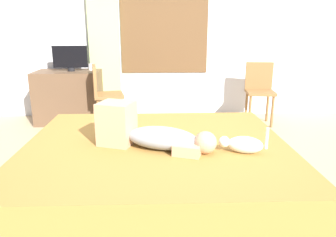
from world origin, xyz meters
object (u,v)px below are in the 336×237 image
Objects in this scene: chair_by_desk at (103,92)px; person_lying at (150,133)px; cat at (243,144)px; tv_monitor at (70,58)px; cup at (91,67)px; bed at (157,168)px; chair_spare at (259,88)px; desk at (69,97)px.

person_lying is at bearing -70.66° from chair_by_desk.
tv_monitor is at bearing 127.72° from cat.
cup reaches higher than person_lying.
person_lying is (-0.05, -0.08, 0.33)m from bed.
bed is 2.54× the size of chair_spare.
person_lying is 0.71m from cat.
cup is 0.57m from chair_by_desk.
person_lying is 1.08× the size of chair_by_desk.
cat is 2.43m from chair_by_desk.
cat is at bearing -52.28° from tv_monitor.
cat is 0.39× the size of desk.
cup is at bearing 174.13° from chair_spare.
chair_spare is (0.82, 2.22, 0.00)m from cat.
tv_monitor reaches higher than bed.
person_lying is 2.67× the size of cat.
tv_monitor is at bearing 0.00° from desk.
tv_monitor is 0.73m from chair_by_desk.
bed is 0.74m from cat.
cup reaches higher than desk.
cup reaches higher than bed.
bed is 2.35× the size of person_lying.
tv_monitor reaches higher than desk.
cup is at bearing 110.74° from person_lying.
person_lying is 10.41× the size of cup.
bed is 2.55m from tv_monitor.
cup is (0.33, 0.09, 0.41)m from desk.
desk is at bearing 118.38° from person_lying.
cup is (0.26, 0.09, -0.14)m from tv_monitor.
cup is at bearing 116.34° from chair_by_desk.
tv_monitor reaches higher than cup.
cup is 2.42m from chair_spare.
tv_monitor is 0.56× the size of chair_spare.
tv_monitor is at bearing -160.70° from cup.
cup is (-0.88, 2.32, 0.23)m from person_lying.
tv_monitor reaches higher than chair_spare.
tv_monitor is (-1.14, 2.23, 0.37)m from person_lying.
desk is 10.12× the size of cup.
person_lying is 1.93× the size of tv_monitor.
chair_by_desk is (-1.35, 2.02, 0.00)m from cat.
chair_spare is (2.66, -0.15, -0.41)m from tv_monitor.
tv_monitor is at bearing 144.01° from chair_by_desk.
chair_by_desk is at bearing -174.76° from chair_spare.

